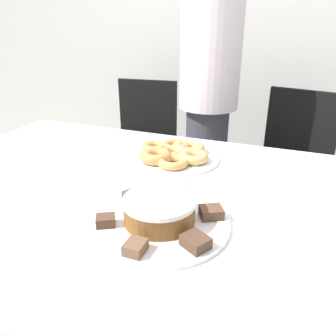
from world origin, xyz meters
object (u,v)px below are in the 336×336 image
at_px(frosted_cake, 159,210).
at_px(office_chair_left, 141,156).
at_px(person_standing, 209,96).
at_px(plate_donuts, 174,158).
at_px(plate_cake, 160,222).
at_px(office_chair_right, 286,177).

bearing_deg(frosted_cake, office_chair_left, 118.25).
xyz_separation_m(office_chair_left, frosted_cake, (0.62, -1.16, 0.37)).
xyz_separation_m(person_standing, plate_donuts, (0.04, -0.66, -0.11)).
relative_size(office_chair_left, plate_cake, 2.48).
bearing_deg(office_chair_left, office_chair_right, -5.24).
bearing_deg(office_chair_left, frosted_cake, -66.89).
distance_m(office_chair_left, frosted_cake, 1.36).
relative_size(office_chair_left, office_chair_right, 1.00).
bearing_deg(plate_donuts, office_chair_left, 124.58).
bearing_deg(plate_cake, person_standing, 98.72).
bearing_deg(office_chair_left, person_standing, -13.13).
bearing_deg(plate_cake, office_chair_left, 118.25).
distance_m(office_chair_right, plate_donuts, 0.89).
distance_m(plate_cake, frosted_cake, 0.04).
distance_m(person_standing, office_chair_right, 0.64).
distance_m(office_chair_left, plate_cake, 1.35).
relative_size(person_standing, plate_cake, 4.50).
height_order(office_chair_left, plate_cake, office_chair_left).
bearing_deg(plate_cake, plate_donuts, 105.98).
relative_size(plate_cake, frosted_cake, 1.95).
height_order(person_standing, frosted_cake, person_standing).
xyz_separation_m(plate_cake, frosted_cake, (0.00, -0.00, 0.04)).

